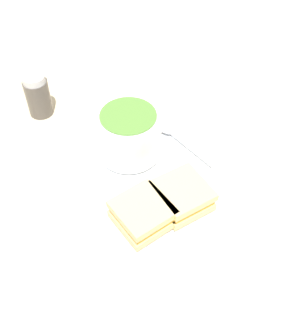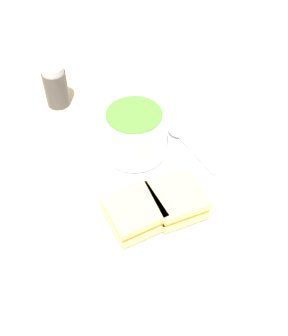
{
  "view_description": "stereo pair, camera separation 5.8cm",
  "coord_description": "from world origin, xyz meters",
  "px_view_note": "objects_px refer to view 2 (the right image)",
  "views": [
    {
      "loc": [
        0.32,
        0.21,
        0.48
      ],
      "look_at": [
        0.0,
        0.0,
        0.04
      ],
      "focal_mm": 42.0,
      "sensor_mm": 36.0,
      "label": 1
    },
    {
      "loc": [
        0.29,
        0.26,
        0.48
      ],
      "look_at": [
        0.0,
        0.0,
        0.04
      ],
      "focal_mm": 42.0,
      "sensor_mm": 36.0,
      "label": 2
    }
  ],
  "objects_px": {
    "sandwich_half_near": "(134,213)",
    "sandwich_half_far": "(177,200)",
    "spoon": "(179,135)",
    "salt_shaker": "(56,86)",
    "soup_bowl": "(135,132)"
  },
  "relations": [
    {
      "from": "spoon",
      "to": "sandwich_half_near",
      "type": "bearing_deg",
      "value": 125.71
    },
    {
      "from": "spoon",
      "to": "sandwich_half_far",
      "type": "bearing_deg",
      "value": 144.2
    },
    {
      "from": "sandwich_half_near",
      "to": "sandwich_half_far",
      "type": "height_order",
      "value": "same"
    },
    {
      "from": "soup_bowl",
      "to": "sandwich_half_near",
      "type": "bearing_deg",
      "value": 42.15
    },
    {
      "from": "sandwich_half_near",
      "to": "salt_shaker",
      "type": "xyz_separation_m",
      "value": [
        -0.11,
        -0.29,
        0.01
      ]
    },
    {
      "from": "soup_bowl",
      "to": "sandwich_half_near",
      "type": "height_order",
      "value": "soup_bowl"
    },
    {
      "from": "spoon",
      "to": "sandwich_half_near",
      "type": "distance_m",
      "value": 0.18
    },
    {
      "from": "spoon",
      "to": "soup_bowl",
      "type": "bearing_deg",
      "value": 81.62
    },
    {
      "from": "soup_bowl",
      "to": "sandwich_half_far",
      "type": "xyz_separation_m",
      "value": [
        0.04,
        0.12,
        -0.02
      ]
    },
    {
      "from": "sandwich_half_near",
      "to": "salt_shaker",
      "type": "bearing_deg",
      "value": -110.14
    },
    {
      "from": "sandwich_half_far",
      "to": "sandwich_half_near",
      "type": "bearing_deg",
      "value": -27.84
    },
    {
      "from": "spoon",
      "to": "salt_shaker",
      "type": "height_order",
      "value": "salt_shaker"
    },
    {
      "from": "sandwich_half_near",
      "to": "sandwich_half_far",
      "type": "bearing_deg",
      "value": 152.16
    },
    {
      "from": "salt_shaker",
      "to": "sandwich_half_far",
      "type": "bearing_deg",
      "value": 81.08
    },
    {
      "from": "spoon",
      "to": "salt_shaker",
      "type": "xyz_separation_m",
      "value": [
        0.07,
        -0.23,
        0.02
      ]
    }
  ]
}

